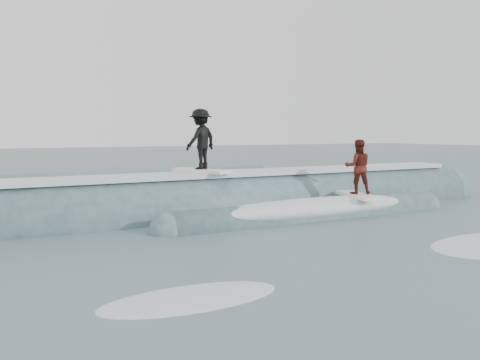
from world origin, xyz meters
TOP-DOWN VIEW (x-y plane):
  - ground at (0.00, 0.00)m, footprint 160.00×160.00m
  - breaking_wave at (0.22, 6.50)m, footprint 21.73×3.99m
  - surfer_black at (-0.76, 6.77)m, footprint 1.32×2.07m
  - surfer_red at (3.39, 4.57)m, footprint 1.07×2.07m
  - far_swells at (-1.13, 17.65)m, footprint 40.83×8.65m

SIDE VIEW (x-z plane):
  - ground at x=0.00m, z-range 0.00..0.00m
  - far_swells at x=-1.13m, z-range -0.40..0.40m
  - breaking_wave at x=0.22m, z-range -1.17..1.25m
  - surfer_red at x=3.39m, z-range 0.47..2.20m
  - surfer_black at x=-0.76m, z-range 1.26..3.15m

